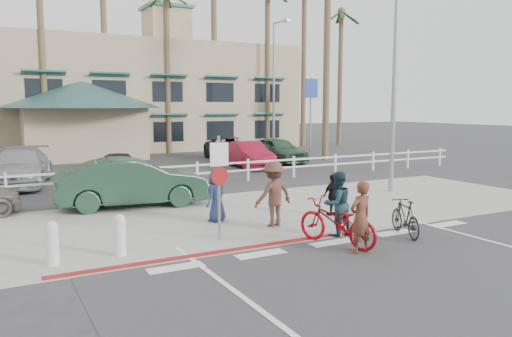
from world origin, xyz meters
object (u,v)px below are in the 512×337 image
sign_post (219,182)px  bike_red (336,222)px  bike_black (405,218)px  car_white_sedan (133,182)px

sign_post → bike_red: 3.01m
bike_black → bike_red: bearing=16.5°
bike_red → car_white_sedan: bearing=-84.6°
bike_black → car_white_sedan: (-5.18, 7.07, 0.33)m
sign_post → bike_red: size_ratio=1.34×
sign_post → bike_red: sign_post is taller
sign_post → bike_red: (2.26, -1.79, -0.88)m
sign_post → car_white_sedan: size_ratio=0.59×
bike_red → car_white_sedan: car_white_sedan is taller
sign_post → car_white_sedan: bearing=98.9°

